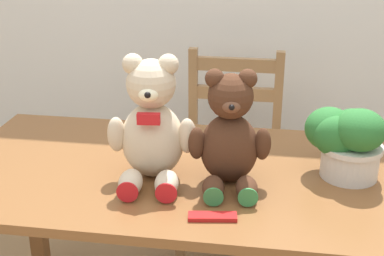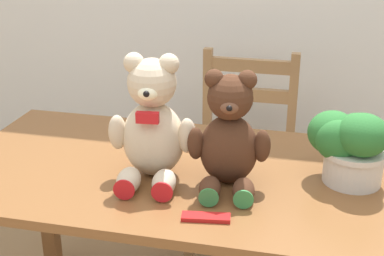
# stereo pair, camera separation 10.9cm
# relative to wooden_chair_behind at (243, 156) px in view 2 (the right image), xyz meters

# --- Properties ---
(dining_table) EXTENTS (1.47, 0.78, 0.73)m
(dining_table) POSITION_rel_wooden_chair_behind_xyz_m (-0.11, -0.72, 0.17)
(dining_table) COLOR brown
(dining_table) RESTS_ON ground_plane
(wooden_chair_behind) EXTENTS (0.43, 0.42, 0.91)m
(wooden_chair_behind) POSITION_rel_wooden_chair_behind_xyz_m (0.00, 0.00, 0.00)
(wooden_chair_behind) COLOR #997047
(wooden_chair_behind) RESTS_ON ground_plane
(teddy_bear_left) EXTENTS (0.27, 0.28, 0.39)m
(teddy_bear_left) POSITION_rel_wooden_chair_behind_xyz_m (-0.18, -0.78, 0.44)
(teddy_bear_left) COLOR beige
(teddy_bear_left) RESTS_ON dining_table
(teddy_bear_right) EXTENTS (0.25, 0.26, 0.35)m
(teddy_bear_right) POSITION_rel_wooden_chair_behind_xyz_m (0.05, -0.78, 0.42)
(teddy_bear_right) COLOR #472819
(teddy_bear_right) RESTS_ON dining_table
(potted_plant) EXTENTS (0.24, 0.23, 0.23)m
(potted_plant) POSITION_rel_wooden_chair_behind_xyz_m (0.40, -0.67, 0.40)
(potted_plant) COLOR beige
(potted_plant) RESTS_ON dining_table
(chocolate_bar) EXTENTS (0.13, 0.06, 0.01)m
(chocolate_bar) POSITION_rel_wooden_chair_behind_xyz_m (0.03, -0.99, 0.28)
(chocolate_bar) COLOR red
(chocolate_bar) RESTS_ON dining_table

